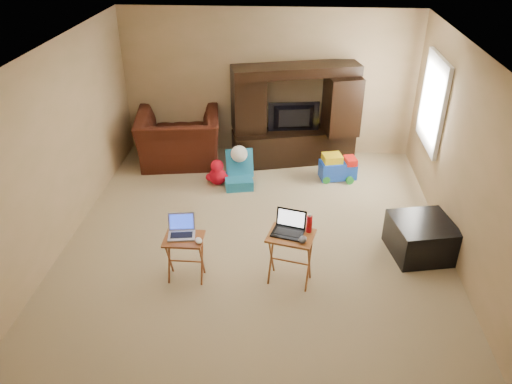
# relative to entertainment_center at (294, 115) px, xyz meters

# --- Properties ---
(floor) EXTENTS (5.50, 5.50, 0.00)m
(floor) POSITION_rel_entertainment_center_xyz_m (-0.46, -2.32, -0.85)
(floor) COLOR #D0B990
(floor) RESTS_ON ground
(ceiling) EXTENTS (5.50, 5.50, 0.00)m
(ceiling) POSITION_rel_entertainment_center_xyz_m (-0.46, -2.32, 1.65)
(ceiling) COLOR silver
(ceiling) RESTS_ON ground
(wall_back) EXTENTS (5.00, 0.00, 5.00)m
(wall_back) POSITION_rel_entertainment_center_xyz_m (-0.46, 0.43, 0.40)
(wall_back) COLOR tan
(wall_back) RESTS_ON ground
(wall_front) EXTENTS (5.00, 0.00, 5.00)m
(wall_front) POSITION_rel_entertainment_center_xyz_m (-0.46, -5.07, 0.40)
(wall_front) COLOR tan
(wall_front) RESTS_ON ground
(wall_left) EXTENTS (0.00, 5.50, 5.50)m
(wall_left) POSITION_rel_entertainment_center_xyz_m (-2.96, -2.32, 0.40)
(wall_left) COLOR tan
(wall_left) RESTS_ON ground
(wall_right) EXTENTS (0.00, 5.50, 5.50)m
(wall_right) POSITION_rel_entertainment_center_xyz_m (2.04, -2.32, 0.40)
(wall_right) COLOR tan
(wall_right) RESTS_ON ground
(window_pane) EXTENTS (0.00, 1.20, 1.20)m
(window_pane) POSITION_rel_entertainment_center_xyz_m (2.02, -0.77, 0.55)
(window_pane) COLOR white
(window_pane) RESTS_ON ground
(window_frame) EXTENTS (0.06, 1.14, 1.34)m
(window_frame) POSITION_rel_entertainment_center_xyz_m (2.00, -0.77, 0.55)
(window_frame) COLOR white
(window_frame) RESTS_ON ground
(entertainment_center) EXTENTS (2.13, 1.01, 1.69)m
(entertainment_center) POSITION_rel_entertainment_center_xyz_m (0.00, 0.00, 0.00)
(entertainment_center) COLOR black
(entertainment_center) RESTS_ON floor
(television) EXTENTS (0.87, 0.23, 0.49)m
(television) POSITION_rel_entertainment_center_xyz_m (0.00, -0.04, -0.03)
(television) COLOR black
(television) RESTS_ON entertainment_center
(recliner) EXTENTS (1.53, 1.38, 0.88)m
(recliner) POSITION_rel_entertainment_center_xyz_m (-1.94, -0.20, -0.40)
(recliner) COLOR #43170E
(recliner) RESTS_ON floor
(child_rocker) EXTENTS (0.52, 0.57, 0.57)m
(child_rocker) POSITION_rel_entertainment_center_xyz_m (-0.85, -0.98, -0.56)
(child_rocker) COLOR #1C709B
(child_rocker) RESTS_ON floor
(plush_toy) EXTENTS (0.39, 0.32, 0.43)m
(plush_toy) POSITION_rel_entertainment_center_xyz_m (-1.19, -0.92, -0.63)
(plush_toy) COLOR red
(plush_toy) RESTS_ON floor
(push_toy) EXTENTS (0.67, 0.54, 0.44)m
(push_toy) POSITION_rel_entertainment_center_xyz_m (0.73, -0.61, -0.63)
(push_toy) COLOR blue
(push_toy) RESTS_ON floor
(ottoman) EXTENTS (0.86, 0.86, 0.47)m
(ottoman) POSITION_rel_entertainment_center_xyz_m (1.64, -2.55, -0.61)
(ottoman) COLOR black
(ottoman) RESTS_ON floor
(tray_table_left) EXTENTS (0.45, 0.36, 0.59)m
(tray_table_left) POSITION_rel_entertainment_center_xyz_m (-1.24, -3.27, -0.55)
(tray_table_left) COLOR #984824
(tray_table_left) RESTS_ON floor
(tray_table_right) EXTENTS (0.59, 0.52, 0.67)m
(tray_table_right) POSITION_rel_entertainment_center_xyz_m (-0.01, -3.23, -0.51)
(tray_table_right) COLOR #A95929
(tray_table_right) RESTS_ON floor
(laptop_left) EXTENTS (0.34, 0.30, 0.24)m
(laptop_left) POSITION_rel_entertainment_center_xyz_m (-1.27, -3.24, -0.14)
(laptop_left) COLOR #B3B4B8
(laptop_left) RESTS_ON tray_table_left
(laptop_right) EXTENTS (0.41, 0.37, 0.24)m
(laptop_right) POSITION_rel_entertainment_center_xyz_m (-0.05, -3.21, -0.06)
(laptop_right) COLOR black
(laptop_right) RESTS_ON tray_table_right
(mouse_left) EXTENTS (0.11, 0.14, 0.05)m
(mouse_left) POSITION_rel_entertainment_center_xyz_m (-1.05, -3.34, -0.24)
(mouse_left) COLOR white
(mouse_left) RESTS_ON tray_table_left
(mouse_right) EXTENTS (0.12, 0.15, 0.06)m
(mouse_right) POSITION_rel_entertainment_center_xyz_m (0.12, -3.35, -0.15)
(mouse_right) COLOR #3B3B40
(mouse_right) RESTS_ON tray_table_right
(water_bottle) EXTENTS (0.07, 0.07, 0.20)m
(water_bottle) POSITION_rel_entertainment_center_xyz_m (0.19, -3.15, -0.08)
(water_bottle) COLOR red
(water_bottle) RESTS_ON tray_table_right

